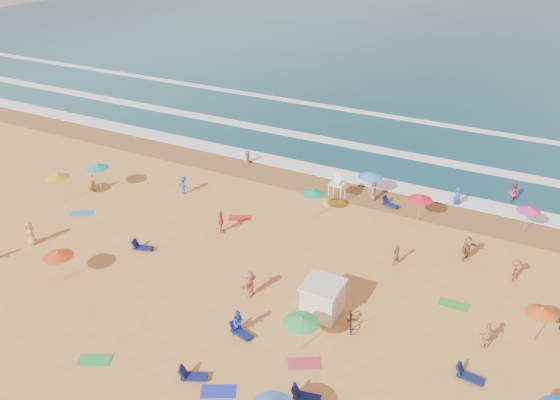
% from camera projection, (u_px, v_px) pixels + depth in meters
% --- Properties ---
extents(ground, '(220.00, 220.00, 0.00)m').
position_uv_depth(ground, '(271.00, 266.00, 35.89)').
color(ground, gold).
rests_on(ground, ground).
extents(ocean, '(220.00, 140.00, 0.18)m').
position_uv_depth(ocean, '(486.00, 36.00, 101.61)').
color(ocean, '#0C4756').
rests_on(ocean, ground).
extents(wet_sand, '(220.00, 220.00, 0.00)m').
position_uv_depth(wet_sand, '(342.00, 190.00, 45.67)').
color(wet_sand, olive).
rests_on(wet_sand, ground).
extents(surf_foam, '(200.00, 18.70, 0.05)m').
position_uv_depth(surf_foam, '(376.00, 152.00, 52.52)').
color(surf_foam, white).
rests_on(surf_foam, ground).
extents(cabana, '(2.00, 2.00, 2.00)m').
position_uv_depth(cabana, '(322.00, 300.00, 31.20)').
color(cabana, silver).
rests_on(cabana, ground).
extents(cabana_roof, '(2.20, 2.20, 0.12)m').
position_uv_depth(cabana_roof, '(323.00, 285.00, 30.70)').
color(cabana_roof, silver).
rests_on(cabana_roof, cabana).
extents(bicycle, '(1.25, 1.89, 0.94)m').
position_uv_depth(bicycle, '(351.00, 320.00, 30.43)').
color(bicycle, black).
rests_on(bicycle, ground).
extents(lifeguard_stand, '(1.20, 1.20, 2.10)m').
position_uv_depth(lifeguard_stand, '(337.00, 189.00, 43.50)').
color(lifeguard_stand, white).
rests_on(lifeguard_stand, ground).
extents(beach_umbrellas, '(51.46, 28.40, 0.80)m').
position_uv_depth(beach_umbrellas, '(296.00, 244.00, 34.32)').
color(beach_umbrellas, blue).
rests_on(beach_umbrellas, ground).
extents(loungers, '(45.39, 23.87, 0.34)m').
position_uv_depth(loungers, '(261.00, 302.00, 32.29)').
color(loungers, '#0E1446').
rests_on(loungers, ground).
extents(towels, '(41.27, 23.39, 0.03)m').
position_uv_depth(towels, '(265.00, 289.00, 33.69)').
color(towels, '#D0561A').
rests_on(towels, ground).
extents(beachgoers, '(41.76, 26.91, 2.01)m').
position_uv_depth(beachgoers, '(335.00, 234.00, 37.94)').
color(beachgoers, brown).
rests_on(beachgoers, ground).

